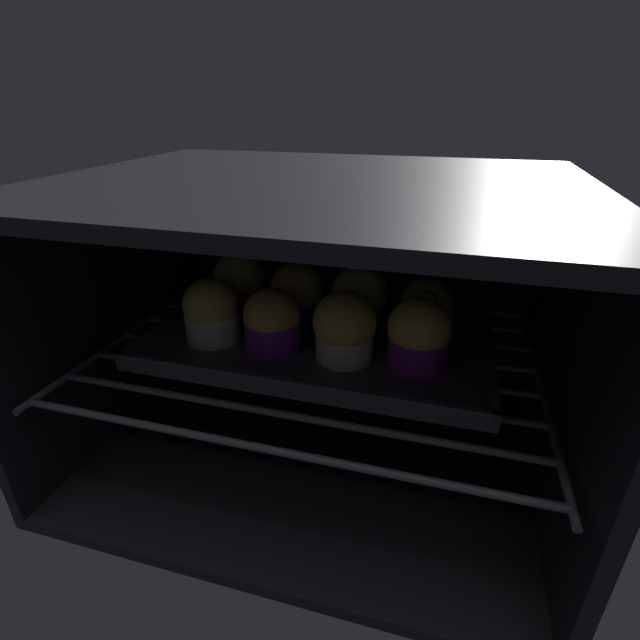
{
  "coord_description": "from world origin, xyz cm",
  "views": [
    {
      "loc": [
        14.76,
        -28.83,
        43.86
      ],
      "look_at": [
        0.0,
        23.58,
        17.51
      ],
      "focal_mm": 26.28,
      "sensor_mm": 36.0,
      "label": 1
    }
  ],
  "objects_px": {
    "muffin_row0_col0": "(211,312)",
    "muffin_row0_col1": "(272,322)",
    "muffin_row1_col1": "(297,295)",
    "baking_tray": "(320,339)",
    "muffin_row1_col3": "(426,310)",
    "muffin_row0_col2": "(344,328)",
    "muffin_row1_col0": "(240,284)",
    "muffin_row0_col3": "(419,335)",
    "muffin_row1_col2": "(359,298)"
  },
  "relations": [
    {
      "from": "muffin_row0_col0",
      "to": "muffin_row1_col3",
      "type": "xyz_separation_m",
      "value": [
        0.26,
        0.08,
        -0.0
      ]
    },
    {
      "from": "muffin_row0_col2",
      "to": "muffin_row1_col2",
      "type": "bearing_deg",
      "value": 89.85
    },
    {
      "from": "muffin_row0_col2",
      "to": "muffin_row1_col1",
      "type": "xyz_separation_m",
      "value": [
        -0.09,
        0.09,
        -0.0
      ]
    },
    {
      "from": "muffin_row0_col0",
      "to": "muffin_row1_col1",
      "type": "height_order",
      "value": "same"
    },
    {
      "from": "muffin_row0_col0",
      "to": "muffin_row0_col3",
      "type": "bearing_deg",
      "value": 0.73
    },
    {
      "from": "muffin_row0_col2",
      "to": "muffin_row1_col3",
      "type": "xyz_separation_m",
      "value": [
        0.09,
        0.08,
        -0.0
      ]
    },
    {
      "from": "muffin_row0_col3",
      "to": "muffin_row1_col0",
      "type": "distance_m",
      "value": 0.27
    },
    {
      "from": "muffin_row0_col0",
      "to": "muffin_row1_col1",
      "type": "distance_m",
      "value": 0.12
    },
    {
      "from": "muffin_row0_col3",
      "to": "muffin_row1_col0",
      "type": "xyz_separation_m",
      "value": [
        -0.26,
        0.09,
        0.0
      ]
    },
    {
      "from": "muffin_row0_col0",
      "to": "muffin_row0_col1",
      "type": "bearing_deg",
      "value": -1.6
    },
    {
      "from": "muffin_row1_col2",
      "to": "muffin_row0_col1",
      "type": "bearing_deg",
      "value": -134.93
    },
    {
      "from": "muffin_row0_col0",
      "to": "muffin_row1_col0",
      "type": "distance_m",
      "value": 0.09
    },
    {
      "from": "muffin_row0_col0",
      "to": "baking_tray",
      "type": "bearing_deg",
      "value": 18.64
    },
    {
      "from": "muffin_row0_col2",
      "to": "muffin_row1_col1",
      "type": "relative_size",
      "value": 1.02
    },
    {
      "from": "muffin_row1_col0",
      "to": "muffin_row1_col1",
      "type": "bearing_deg",
      "value": -4.02
    },
    {
      "from": "muffin_row0_col3",
      "to": "muffin_row1_col2",
      "type": "xyz_separation_m",
      "value": [
        -0.09,
        0.08,
        -0.0
      ]
    },
    {
      "from": "baking_tray",
      "to": "muffin_row1_col1",
      "type": "distance_m",
      "value": 0.07
    },
    {
      "from": "baking_tray",
      "to": "muffin_row1_col1",
      "type": "relative_size",
      "value": 5.22
    },
    {
      "from": "muffin_row0_col0",
      "to": "muffin_row0_col2",
      "type": "height_order",
      "value": "muffin_row0_col2"
    },
    {
      "from": "muffin_row0_col1",
      "to": "muffin_row1_col1",
      "type": "distance_m",
      "value": 0.09
    },
    {
      "from": "muffin_row0_col0",
      "to": "muffin_row1_col0",
      "type": "bearing_deg",
      "value": 91.1
    },
    {
      "from": "muffin_row0_col1",
      "to": "muffin_row1_col2",
      "type": "distance_m",
      "value": 0.13
    },
    {
      "from": "baking_tray",
      "to": "muffin_row1_col3",
      "type": "distance_m",
      "value": 0.14
    },
    {
      "from": "muffin_row0_col0",
      "to": "muffin_row0_col3",
      "type": "xyz_separation_m",
      "value": [
        0.26,
        0.0,
        0.0
      ]
    },
    {
      "from": "baking_tray",
      "to": "muffin_row0_col0",
      "type": "height_order",
      "value": "muffin_row0_col0"
    },
    {
      "from": "muffin_row0_col1",
      "to": "baking_tray",
      "type": "bearing_deg",
      "value": 44.07
    },
    {
      "from": "muffin_row0_col2",
      "to": "muffin_row1_col0",
      "type": "height_order",
      "value": "muffin_row1_col0"
    },
    {
      "from": "muffin_row1_col3",
      "to": "baking_tray",
      "type": "bearing_deg",
      "value": -162.92
    },
    {
      "from": "baking_tray",
      "to": "muffin_row0_col1",
      "type": "bearing_deg",
      "value": -135.93
    },
    {
      "from": "muffin_row1_col0",
      "to": "muffin_row1_col2",
      "type": "height_order",
      "value": "muffin_row1_col0"
    },
    {
      "from": "baking_tray",
      "to": "muffin_row0_col2",
      "type": "distance_m",
      "value": 0.08
    },
    {
      "from": "muffin_row0_col0",
      "to": "muffin_row1_col2",
      "type": "distance_m",
      "value": 0.19
    },
    {
      "from": "muffin_row0_col1",
      "to": "muffin_row1_col3",
      "type": "relative_size",
      "value": 1.01
    },
    {
      "from": "muffin_row0_col0",
      "to": "muffin_row0_col1",
      "type": "relative_size",
      "value": 1.05
    },
    {
      "from": "muffin_row0_col1",
      "to": "muffin_row0_col0",
      "type": "bearing_deg",
      "value": 178.4
    },
    {
      "from": "muffin_row0_col2",
      "to": "muffin_row1_col3",
      "type": "height_order",
      "value": "muffin_row0_col2"
    },
    {
      "from": "muffin_row0_col1",
      "to": "muffin_row0_col3",
      "type": "xyz_separation_m",
      "value": [
        0.18,
        0.01,
        0.0
      ]
    },
    {
      "from": "muffin_row1_col0",
      "to": "muffin_row1_col2",
      "type": "relative_size",
      "value": 1.03
    },
    {
      "from": "muffin_row0_col2",
      "to": "muffin_row1_col2",
      "type": "xyz_separation_m",
      "value": [
        0.0,
        0.09,
        0.0
      ]
    },
    {
      "from": "muffin_row0_col1",
      "to": "muffin_row1_col1",
      "type": "xyz_separation_m",
      "value": [
        0.0,
        0.09,
        0.0
      ]
    },
    {
      "from": "baking_tray",
      "to": "muffin_row1_col3",
      "type": "xyz_separation_m",
      "value": [
        0.13,
        0.04,
        0.04
      ]
    },
    {
      "from": "muffin_row1_col2",
      "to": "baking_tray",
      "type": "bearing_deg",
      "value": -133.84
    },
    {
      "from": "muffin_row0_col3",
      "to": "muffin_row1_col1",
      "type": "distance_m",
      "value": 0.19
    },
    {
      "from": "muffin_row1_col3",
      "to": "muffin_row1_col2",
      "type": "bearing_deg",
      "value": 177.26
    },
    {
      "from": "muffin_row0_col2",
      "to": "muffin_row1_col0",
      "type": "xyz_separation_m",
      "value": [
        -0.17,
        0.09,
        0.0
      ]
    },
    {
      "from": "muffin_row0_col2",
      "to": "muffin_row1_col3",
      "type": "relative_size",
      "value": 1.08
    },
    {
      "from": "muffin_row0_col2",
      "to": "muffin_row1_col0",
      "type": "relative_size",
      "value": 0.95
    },
    {
      "from": "muffin_row1_col0",
      "to": "baking_tray",
      "type": "bearing_deg",
      "value": -19.24
    },
    {
      "from": "baking_tray",
      "to": "muffin_row1_col2",
      "type": "xyz_separation_m",
      "value": [
        0.04,
        0.04,
        0.05
      ]
    },
    {
      "from": "baking_tray",
      "to": "muffin_row0_col2",
      "type": "relative_size",
      "value": 5.12
    }
  ]
}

